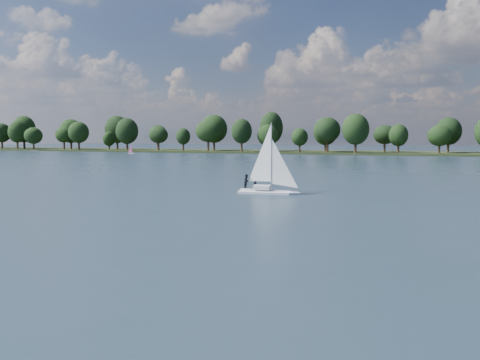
# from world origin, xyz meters

# --- Properties ---
(ground) EXTENTS (700.00, 700.00, 0.00)m
(ground) POSITION_xyz_m (0.00, 100.00, 0.00)
(ground) COLOR #233342
(ground) RESTS_ON ground
(far_shore) EXTENTS (660.00, 40.00, 1.50)m
(far_shore) POSITION_xyz_m (0.00, 212.00, 0.00)
(far_shore) COLOR black
(far_shore) RESTS_ON ground
(sailboat) EXTENTS (6.77, 2.48, 8.72)m
(sailboat) POSITION_xyz_m (1.04, 52.61, 2.44)
(sailboat) COLOR white
(sailboat) RESTS_ON ground
(dinghy_pink) EXTENTS (3.01, 1.46, 4.63)m
(dinghy_pink) POSITION_xyz_m (-100.39, 174.95, 1.09)
(dinghy_pink) COLOR white
(dinghy_pink) RESTS_ON ground
(pontoon) EXTENTS (4.20, 2.44, 0.50)m
(pontoon) POSITION_xyz_m (-164.40, 189.47, 0.00)
(pontoon) COLOR #5B5D60
(pontoon) RESTS_ON ground
(treeline) EXTENTS (562.59, 74.40, 18.69)m
(treeline) POSITION_xyz_m (-5.24, 208.24, 8.26)
(treeline) COLOR black
(treeline) RESTS_ON ground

